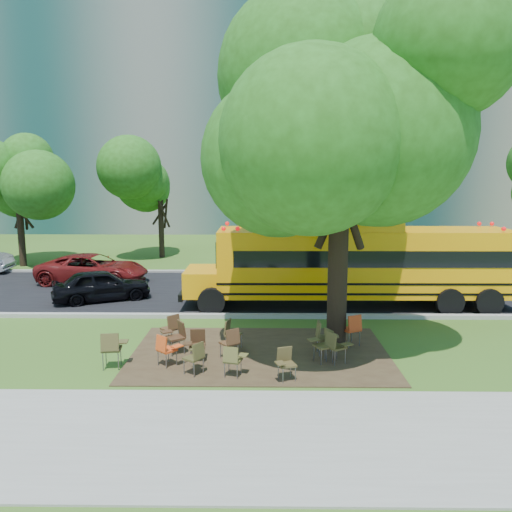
{
  "coord_description": "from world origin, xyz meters",
  "views": [
    {
      "loc": [
        1.05,
        -13.64,
        4.82
      ],
      "look_at": [
        0.83,
        3.72,
        2.05
      ],
      "focal_mm": 35.0,
      "sensor_mm": 36.0,
      "label": 1
    }
  ],
  "objects_px": {
    "chair_11": "(231,340)",
    "black_car": "(102,285)",
    "chair_5": "(285,361)",
    "chair_10": "(232,332)",
    "chair_3": "(197,342)",
    "chair_12": "(324,335)",
    "chair_0": "(112,346)",
    "chair_2": "(196,355)",
    "chair_13": "(353,327)",
    "chair_1": "(166,347)",
    "chair_8": "(172,326)",
    "school_bus": "(360,262)",
    "bg_car_red": "(93,269)",
    "chair_9": "(177,334)",
    "chair_7": "(335,344)",
    "chair_4": "(233,358)",
    "chair_6": "(325,342)",
    "main_tree": "(342,124)"
  },
  "relations": [
    {
      "from": "school_bus",
      "to": "chair_0",
      "type": "relative_size",
      "value": 12.4
    },
    {
      "from": "chair_0",
      "to": "chair_7",
      "type": "distance_m",
      "value": 5.68
    },
    {
      "from": "chair_0",
      "to": "chair_3",
      "type": "bearing_deg",
      "value": 8.33
    },
    {
      "from": "school_bus",
      "to": "chair_1",
      "type": "relative_size",
      "value": 14.04
    },
    {
      "from": "black_car",
      "to": "chair_7",
      "type": "bearing_deg",
      "value": -153.93
    },
    {
      "from": "main_tree",
      "to": "chair_1",
      "type": "bearing_deg",
      "value": -159.1
    },
    {
      "from": "school_bus",
      "to": "chair_5",
      "type": "xyz_separation_m",
      "value": [
        -3.08,
        -6.93,
        -1.19
      ]
    },
    {
      "from": "chair_2",
      "to": "chair_10",
      "type": "height_order",
      "value": "chair_10"
    },
    {
      "from": "chair_0",
      "to": "chair_4",
      "type": "xyz_separation_m",
      "value": [
        3.09,
        -0.55,
        -0.09
      ]
    },
    {
      "from": "black_car",
      "to": "chair_13",
      "type": "bearing_deg",
      "value": -145.29
    },
    {
      "from": "chair_13",
      "to": "chair_12",
      "type": "bearing_deg",
      "value": -167.08
    },
    {
      "from": "chair_3",
      "to": "chair_9",
      "type": "xyz_separation_m",
      "value": [
        -0.61,
        0.55,
        0.04
      ]
    },
    {
      "from": "school_bus",
      "to": "chair_12",
      "type": "distance_m",
      "value": 5.68
    },
    {
      "from": "chair_1",
      "to": "black_car",
      "type": "xyz_separation_m",
      "value": [
        -3.82,
        6.83,
        0.1
      ]
    },
    {
      "from": "chair_1",
      "to": "chair_12",
      "type": "xyz_separation_m",
      "value": [
        4.11,
        0.9,
        0.06
      ]
    },
    {
      "from": "chair_1",
      "to": "chair_8",
      "type": "bearing_deg",
      "value": 137.03
    },
    {
      "from": "main_tree",
      "to": "chair_13",
      "type": "xyz_separation_m",
      "value": [
        0.46,
        -0.1,
        -5.64
      ]
    },
    {
      "from": "chair_7",
      "to": "chair_11",
      "type": "height_order",
      "value": "chair_7"
    },
    {
      "from": "chair_0",
      "to": "black_car",
      "type": "distance_m",
      "value": 7.38
    },
    {
      "from": "chair_3",
      "to": "chair_12",
      "type": "height_order",
      "value": "chair_12"
    },
    {
      "from": "chair_5",
      "to": "chair_12",
      "type": "relative_size",
      "value": 0.85
    },
    {
      "from": "chair_0",
      "to": "chair_12",
      "type": "distance_m",
      "value": 5.54
    },
    {
      "from": "chair_11",
      "to": "bg_car_red",
      "type": "relative_size",
      "value": 0.18
    },
    {
      "from": "chair_2",
      "to": "chair_7",
      "type": "xyz_separation_m",
      "value": [
        3.51,
        0.74,
        0.02
      ]
    },
    {
      "from": "chair_12",
      "to": "black_car",
      "type": "relative_size",
      "value": 0.26
    },
    {
      "from": "chair_4",
      "to": "chair_6",
      "type": "xyz_separation_m",
      "value": [
        2.33,
        1.06,
        0.05
      ]
    },
    {
      "from": "school_bus",
      "to": "chair_12",
      "type": "height_order",
      "value": "school_bus"
    },
    {
      "from": "chair_11",
      "to": "chair_12",
      "type": "distance_m",
      "value": 2.51
    },
    {
      "from": "chair_6",
      "to": "bg_car_red",
      "type": "xyz_separation_m",
      "value": [
        -9.31,
        9.63,
        0.13
      ]
    },
    {
      "from": "chair_3",
      "to": "chair_10",
      "type": "distance_m",
      "value": 1.22
    },
    {
      "from": "chair_5",
      "to": "chair_10",
      "type": "relative_size",
      "value": 0.92
    },
    {
      "from": "chair_11",
      "to": "black_car",
      "type": "relative_size",
      "value": 0.24
    },
    {
      "from": "chair_11",
      "to": "chair_0",
      "type": "bearing_deg",
      "value": 155.64
    },
    {
      "from": "chair_6",
      "to": "bg_car_red",
      "type": "bearing_deg",
      "value": 17.85
    },
    {
      "from": "chair_7",
      "to": "bg_car_red",
      "type": "height_order",
      "value": "bg_car_red"
    },
    {
      "from": "chair_0",
      "to": "chair_2",
      "type": "bearing_deg",
      "value": -16.64
    },
    {
      "from": "school_bus",
      "to": "chair_3",
      "type": "distance_m",
      "value": 7.9
    },
    {
      "from": "main_tree",
      "to": "chair_12",
      "type": "relative_size",
      "value": 10.42
    },
    {
      "from": "main_tree",
      "to": "chair_10",
      "type": "height_order",
      "value": "main_tree"
    },
    {
      "from": "chair_8",
      "to": "bg_car_red",
      "type": "distance_m",
      "value": 9.68
    },
    {
      "from": "main_tree",
      "to": "black_car",
      "type": "relative_size",
      "value": 2.67
    },
    {
      "from": "school_bus",
      "to": "chair_2",
      "type": "distance_m",
      "value": 8.53
    },
    {
      "from": "chair_7",
      "to": "chair_8",
      "type": "relative_size",
      "value": 0.98
    },
    {
      "from": "school_bus",
      "to": "chair_6",
      "type": "distance_m",
      "value": 6.17
    },
    {
      "from": "chair_1",
      "to": "chair_6",
      "type": "xyz_separation_m",
      "value": [
        4.08,
        0.39,
        0.02
      ]
    },
    {
      "from": "bg_car_red",
      "to": "chair_5",
      "type": "bearing_deg",
      "value": -137.85
    },
    {
      "from": "chair_9",
      "to": "chair_7",
      "type": "bearing_deg",
      "value": -131.09
    },
    {
      "from": "chair_2",
      "to": "chair_8",
      "type": "distance_m",
      "value": 2.49
    },
    {
      "from": "chair_3",
      "to": "chair_12",
      "type": "distance_m",
      "value": 3.42
    },
    {
      "from": "chair_7",
      "to": "chair_13",
      "type": "relative_size",
      "value": 0.93
    }
  ]
}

